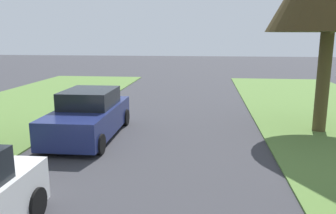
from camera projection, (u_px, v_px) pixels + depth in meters
parked_sedan_navy at (89, 116)px, 11.38m from camera, size 1.99×4.42×1.57m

